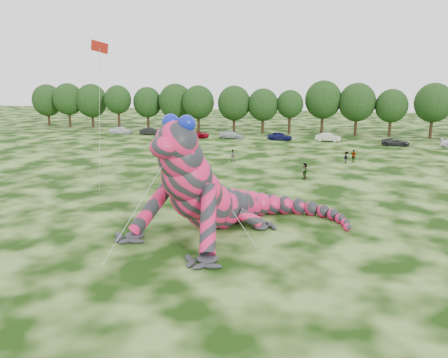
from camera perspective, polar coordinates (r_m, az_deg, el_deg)
ground at (r=33.36m, az=-2.36°, el=-6.36°), size 240.00×240.00×0.00m
inflatable_gecko at (r=32.36m, az=-0.67°, el=1.19°), size 20.80×22.23×8.85m
flying_kite at (r=39.23m, az=-15.94°, el=14.95°), size 3.29×3.01×14.39m
tree_0 at (r=109.71m, az=-22.03°, el=8.92°), size 6.91×6.22×9.51m
tree_1 at (r=105.25m, az=-19.62°, el=9.06°), size 6.74×6.07×9.81m
tree_2 at (r=103.08m, az=-16.88°, el=9.13°), size 7.04×6.34×9.64m
tree_3 at (r=98.12m, az=-13.63°, el=9.09°), size 5.81×5.23×9.44m
tree_4 at (r=97.05m, az=-9.94°, el=9.10°), size 6.22×5.60×9.06m
tree_5 at (r=94.38m, az=-6.33°, el=9.33°), size 7.16×6.44×9.80m
tree_6 at (r=90.99m, az=-3.36°, el=9.15°), size 6.52×5.86×9.49m
tree_7 at (r=89.25m, az=1.32°, el=9.09°), size 6.68×6.01×9.48m
tree_8 at (r=88.40m, az=5.11°, el=8.83°), size 6.14×5.53×8.94m
tree_9 at (r=88.16m, az=8.58°, el=8.63°), size 5.27×4.74×8.68m
tree_10 at (r=89.01m, az=12.78°, el=9.09°), size 7.09×6.38×10.50m
tree_11 at (r=88.78m, az=16.94°, el=8.70°), size 7.01×6.31×10.07m
tree_12 at (r=88.95m, az=20.97°, el=8.05°), size 5.99×5.39×8.97m
tree_13 at (r=89.50m, az=25.61°, el=8.03°), size 6.83×6.15×10.13m
car_0 at (r=90.16m, az=-13.35°, el=6.23°), size 4.59×2.40×1.49m
car_1 at (r=87.48m, az=-9.57°, el=6.16°), size 4.18×1.49×1.37m
car_2 at (r=82.33m, az=-3.66°, el=5.89°), size 5.05×2.34×1.40m
car_3 at (r=81.32m, az=0.97°, el=5.79°), size 4.57×2.06×1.30m
car_4 at (r=79.36m, az=7.33°, el=5.57°), size 4.60×2.39×1.50m
car_5 at (r=79.73m, az=13.44°, el=5.33°), size 4.51×2.13×1.43m
car_6 at (r=77.95m, az=21.50°, el=4.53°), size 4.75×2.67×1.25m
spectator_5 at (r=49.48m, az=10.48°, el=1.03°), size 0.90×1.77×1.82m
spectator_1 at (r=58.84m, az=1.10°, el=3.09°), size 0.95×0.83×1.65m
spectator_2 at (r=59.82m, az=15.68°, el=2.73°), size 0.98×1.18×1.58m
spectator_3 at (r=60.90m, az=16.53°, el=2.91°), size 1.06×0.88×1.69m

